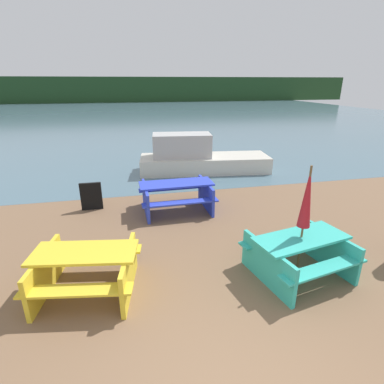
{
  "coord_description": "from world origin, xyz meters",
  "views": [
    {
      "loc": [
        -0.77,
        -1.73,
        3.25
      ],
      "look_at": [
        0.61,
        4.61,
        0.85
      ],
      "focal_mm": 28.0,
      "sensor_mm": 36.0,
      "label": 1
    }
  ],
  "objects_px": {
    "picnic_table_yellow": "(86,267)",
    "boat": "(198,158)",
    "picnic_table_blue": "(176,194)",
    "umbrella_crimson": "(307,198)",
    "signboard": "(91,196)",
    "picnic_table_teal": "(299,252)"
  },
  "relations": [
    {
      "from": "picnic_table_yellow",
      "to": "boat",
      "type": "relative_size",
      "value": 0.37
    },
    {
      "from": "picnic_table_blue",
      "to": "umbrella_crimson",
      "type": "height_order",
      "value": "umbrella_crimson"
    },
    {
      "from": "boat",
      "to": "signboard",
      "type": "distance_m",
      "value": 4.68
    },
    {
      "from": "picnic_table_blue",
      "to": "picnic_table_yellow",
      "type": "bearing_deg",
      "value": -123.62
    },
    {
      "from": "picnic_table_teal",
      "to": "picnic_table_yellow",
      "type": "bearing_deg",
      "value": 175.14
    },
    {
      "from": "picnic_table_teal",
      "to": "picnic_table_yellow",
      "type": "height_order",
      "value": "picnic_table_yellow"
    },
    {
      "from": "boat",
      "to": "picnic_table_yellow",
      "type": "bearing_deg",
      "value": -111.09
    },
    {
      "from": "picnic_table_teal",
      "to": "signboard",
      "type": "relative_size",
      "value": 2.51
    },
    {
      "from": "umbrella_crimson",
      "to": "signboard",
      "type": "height_order",
      "value": "umbrella_crimson"
    },
    {
      "from": "picnic_table_teal",
      "to": "boat",
      "type": "relative_size",
      "value": 0.38
    },
    {
      "from": "picnic_table_blue",
      "to": "picnic_table_teal",
      "type": "bearing_deg",
      "value": -63.33
    },
    {
      "from": "picnic_table_teal",
      "to": "umbrella_crimson",
      "type": "distance_m",
      "value": 1.01
    },
    {
      "from": "signboard",
      "to": "umbrella_crimson",
      "type": "bearing_deg",
      "value": -44.66
    },
    {
      "from": "picnic_table_teal",
      "to": "boat",
      "type": "height_order",
      "value": "boat"
    },
    {
      "from": "umbrella_crimson",
      "to": "signboard",
      "type": "xyz_separation_m",
      "value": [
        -3.85,
        3.8,
        -1.08
      ]
    },
    {
      "from": "picnic_table_yellow",
      "to": "picnic_table_teal",
      "type": "bearing_deg",
      "value": -4.86
    },
    {
      "from": "picnic_table_teal",
      "to": "picnic_table_yellow",
      "type": "relative_size",
      "value": 1.03
    },
    {
      "from": "picnic_table_teal",
      "to": "boat",
      "type": "bearing_deg",
      "value": 91.9
    },
    {
      "from": "picnic_table_blue",
      "to": "signboard",
      "type": "bearing_deg",
      "value": 166.09
    },
    {
      "from": "picnic_table_yellow",
      "to": "signboard",
      "type": "xyz_separation_m",
      "value": [
        -0.25,
        3.5,
        -0.07
      ]
    },
    {
      "from": "umbrella_crimson",
      "to": "boat",
      "type": "relative_size",
      "value": 0.4
    },
    {
      "from": "boat",
      "to": "signboard",
      "type": "relative_size",
      "value": 6.63
    }
  ]
}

